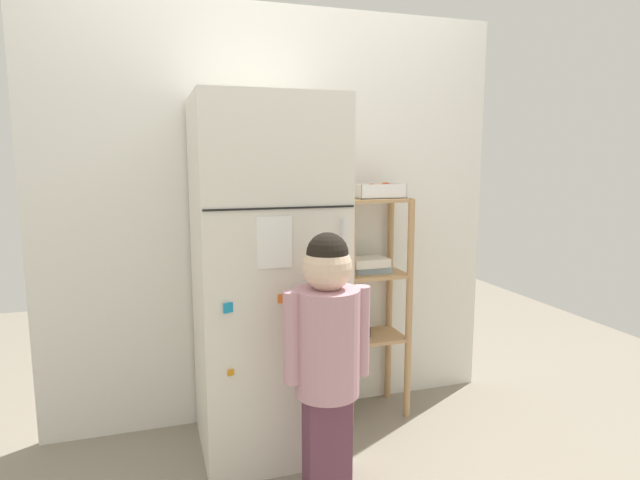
% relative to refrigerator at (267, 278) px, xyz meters
% --- Properties ---
extents(ground_plane, '(6.00, 6.00, 0.00)m').
position_rel_refrigerator_xyz_m(ground_plane, '(0.14, -0.02, -0.85)').
color(ground_plane, gray).
extents(kitchen_wall_back, '(2.49, 0.03, 2.20)m').
position_rel_refrigerator_xyz_m(kitchen_wall_back, '(0.14, 0.34, 0.25)').
color(kitchen_wall_back, silver).
rests_on(kitchen_wall_back, ground).
extents(refrigerator, '(0.66, 0.65, 1.70)m').
position_rel_refrigerator_xyz_m(refrigerator, '(0.00, 0.00, 0.00)').
color(refrigerator, silver).
rests_on(refrigerator, ground).
extents(child_standing, '(0.36, 0.27, 1.13)m').
position_rel_refrigerator_xyz_m(child_standing, '(0.14, -0.50, -0.16)').
color(child_standing, '#623649').
rests_on(child_standing, ground).
extents(pantry_shelf_unit, '(0.37, 0.28, 1.21)m').
position_rel_refrigerator_xyz_m(pantry_shelf_unit, '(0.61, 0.16, -0.14)').
color(pantry_shelf_unit, tan).
rests_on(pantry_shelf_unit, ground).
extents(fruit_bin, '(0.26, 0.19, 0.08)m').
position_rel_refrigerator_xyz_m(fruit_bin, '(0.65, 0.15, 0.39)').
color(fruit_bin, white).
rests_on(fruit_bin, pantry_shelf_unit).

